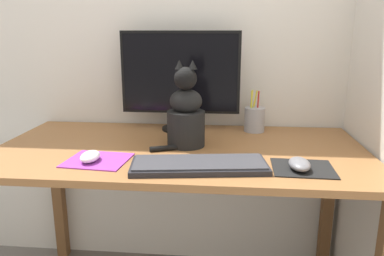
% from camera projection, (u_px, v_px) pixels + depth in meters
% --- Properties ---
extents(wall_back, '(7.00, 0.04, 2.50)m').
position_uv_depth(wall_back, '(190.00, 9.00, 1.69)').
color(wall_back, silver).
rests_on(wall_back, ground_plane).
extents(desk, '(1.41, 0.73, 0.72)m').
position_uv_depth(desk, '(180.00, 169.00, 1.46)').
color(desk, brown).
rests_on(desk, ground_plane).
extents(monitor, '(0.52, 0.17, 0.44)m').
position_uv_depth(monitor, '(180.00, 77.00, 1.64)').
color(monitor, black).
rests_on(monitor, desk).
extents(keyboard, '(0.46, 0.22, 0.02)m').
position_uv_depth(keyboard, '(199.00, 165.00, 1.22)').
color(keyboard, black).
rests_on(keyboard, desk).
extents(mousepad_left, '(0.22, 0.20, 0.00)m').
position_uv_depth(mousepad_left, '(98.00, 160.00, 1.29)').
color(mousepad_left, purple).
rests_on(mousepad_left, desk).
extents(mousepad_right, '(0.20, 0.18, 0.00)m').
position_uv_depth(mousepad_right, '(303.00, 168.00, 1.21)').
color(mousepad_right, black).
rests_on(mousepad_right, desk).
extents(computer_mouse_left, '(0.06, 0.10, 0.03)m').
position_uv_depth(computer_mouse_left, '(90.00, 156.00, 1.27)').
color(computer_mouse_left, white).
rests_on(computer_mouse_left, mousepad_left).
extents(computer_mouse_right, '(0.07, 0.11, 0.03)m').
position_uv_depth(computer_mouse_right, '(299.00, 164.00, 1.19)').
color(computer_mouse_right, slate).
rests_on(computer_mouse_right, mousepad_right).
extents(cat, '(0.20, 0.18, 0.33)m').
position_uv_depth(cat, '(186.00, 115.00, 1.43)').
color(cat, black).
rests_on(cat, desk).
extents(pen_cup, '(0.09, 0.09, 0.18)m').
position_uv_depth(pen_cup, '(254.00, 119.00, 1.66)').
color(pen_cup, '#99999E').
rests_on(pen_cup, desk).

